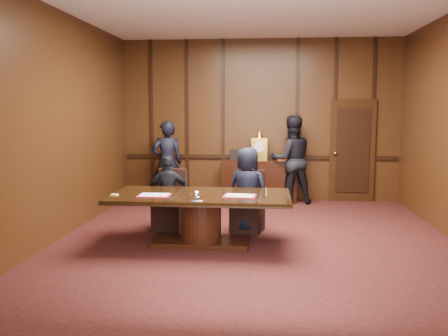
% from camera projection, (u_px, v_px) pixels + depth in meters
% --- Properties ---
extents(room, '(7.00, 7.04, 3.50)m').
position_uv_depth(room, '(260.00, 127.00, 7.02)').
color(room, black).
rests_on(room, ground).
extents(sideboard, '(1.60, 0.45, 1.54)m').
position_uv_depth(sideboard, '(259.00, 179.00, 10.27)').
color(sideboard, black).
rests_on(sideboard, ground).
extents(conference_table, '(2.62, 1.32, 0.76)m').
position_uv_depth(conference_table, '(201.00, 211.00, 6.94)').
color(conference_table, black).
rests_on(conference_table, ground).
extents(folder_left, '(0.47, 0.34, 0.02)m').
position_uv_depth(folder_left, '(154.00, 195.00, 6.77)').
color(folder_left, '#AF1027').
rests_on(folder_left, conference_table).
extents(folder_right, '(0.48, 0.36, 0.02)m').
position_uv_depth(folder_right, '(240.00, 196.00, 6.72)').
color(folder_right, '#AF1027').
rests_on(folder_right, conference_table).
extents(inkstand, '(0.20, 0.14, 0.12)m').
position_uv_depth(inkstand, '(196.00, 196.00, 6.46)').
color(inkstand, white).
rests_on(inkstand, conference_table).
extents(notepad, '(0.11, 0.08, 0.01)m').
position_uv_depth(notepad, '(115.00, 195.00, 6.82)').
color(notepad, '#FFE37C').
rests_on(notepad, conference_table).
extents(chair_left, '(0.53, 0.53, 0.99)m').
position_uv_depth(chair_left, '(170.00, 212.00, 7.89)').
color(chair_left, black).
rests_on(chair_left, ground).
extents(chair_right, '(0.58, 0.58, 0.99)m').
position_uv_depth(chair_right, '(248.00, 213.00, 7.78)').
color(chair_right, black).
rests_on(chair_right, ground).
extents(signatory_left, '(0.77, 0.42, 1.24)m').
position_uv_depth(signatory_left, '(168.00, 193.00, 7.78)').
color(signatory_left, black).
rests_on(signatory_left, ground).
extents(signatory_right, '(0.79, 0.65, 1.39)m').
position_uv_depth(signatory_right, '(247.00, 190.00, 7.65)').
color(signatory_right, black).
rests_on(signatory_right, ground).
extents(witness_left, '(0.73, 0.59, 1.75)m').
position_uv_depth(witness_left, '(167.00, 162.00, 9.99)').
color(witness_left, black).
rests_on(witness_left, ground).
extents(witness_right, '(1.04, 0.89, 1.86)m').
position_uv_depth(witness_right, '(291.00, 160.00, 9.99)').
color(witness_right, black).
rests_on(witness_right, ground).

